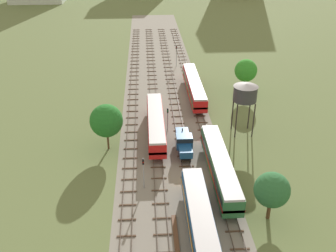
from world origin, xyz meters
TOP-DOWN VIEW (x-y plane):
  - ground_plane at (0.00, 56.00)m, footprint 480.00×480.00m
  - ballast_bed at (0.00, 56.00)m, footprint 17.68×176.00m
  - track_far_left at (-6.84, 57.00)m, footprint 2.40×126.00m
  - track_left at (-2.28, 57.00)m, footprint 2.40×126.00m
  - track_centre_left at (2.28, 57.00)m, footprint 2.40×126.00m
  - track_centre at (6.84, 57.00)m, footprint 2.40×126.00m
  - diesel_railcar_centre_left_nearest at (2.28, 12.00)m, footprint 2.96×20.50m
  - diesel_railcar_centre_near at (6.84, 24.69)m, footprint 2.96×20.50m
  - shunter_loco_centre_left_mid at (2.28, 33.03)m, footprint 2.74×8.46m
  - diesel_railcar_left_midfar at (-2.28, 39.17)m, footprint 2.96×20.50m
  - passenger_coach_centre_far at (6.84, 56.48)m, footprint 2.96×22.00m
  - water_tower at (13.69, 39.12)m, footprint 4.43×4.43m
  - signal_post_nearest at (-4.56, 23.31)m, footprint 0.28×0.47m
  - signal_post_near at (0.00, 40.77)m, footprint 0.28×0.47m
  - signal_post_mid at (4.56, 77.11)m, footprint 0.28×0.47m
  - lineside_tree_0 at (18.46, 57.26)m, footprint 5.02×5.02m
  - lineside_tree_1 at (-10.63, 34.85)m, footprint 5.60×5.60m
  - lineside_tree_2 at (11.80, 15.81)m, footprint 4.65×4.65m
  - spare_rail_bundle at (-0.67, 11.84)m, footprint 0.60×10.00m

SIDE VIEW (x-z plane):
  - ground_plane at x=0.00m, z-range 0.00..0.00m
  - ballast_bed at x=0.00m, z-range 0.00..0.01m
  - spare_rail_bundle at x=-0.67m, z-range 0.00..0.24m
  - track_far_left at x=-6.84m, z-range -0.01..0.28m
  - track_left at x=-2.28m, z-range -0.01..0.28m
  - track_centre_left at x=2.28m, z-range -0.01..0.28m
  - track_centre at x=6.84m, z-range -0.01..0.28m
  - shunter_loco_centre_left_mid at x=2.28m, z-range 0.46..3.56m
  - diesel_railcar_centre_left_nearest at x=2.28m, z-range 0.70..4.50m
  - diesel_railcar_centre_near at x=6.84m, z-range 0.70..4.50m
  - diesel_railcar_left_midfar at x=-2.28m, z-range 0.70..4.50m
  - passenger_coach_centre_far at x=6.84m, z-range 0.71..4.51m
  - signal_post_near at x=0.00m, z-range 0.67..5.38m
  - signal_post_nearest at x=-4.56m, z-range 0.71..5.87m
  - signal_post_mid at x=4.56m, z-range 0.77..6.67m
  - lineside_tree_2 at x=11.80m, z-range 1.12..8.05m
  - lineside_tree_1 at x=-10.63m, z-range 1.33..9.59m
  - lineside_tree_0 at x=18.46m, z-range 1.56..9.73m
  - water_tower at x=13.69m, z-range 3.18..12.97m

